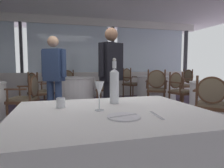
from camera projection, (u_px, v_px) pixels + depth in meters
name	position (u px, v px, depth m)	size (l,w,h in m)	color
ground_plane	(90.00, 142.00, 2.80)	(14.10, 14.10, 0.00)	#47384C
window_wall_far	(70.00, 66.00, 6.60)	(9.48, 0.14, 2.66)	silver
foreground_table	(112.00, 163.00, 1.40)	(1.33, 1.08, 0.76)	white
side_plate	(124.00, 117.00, 1.19)	(0.20, 0.20, 0.01)	white
butter_knife	(124.00, 116.00, 1.19)	(0.18, 0.02, 0.00)	silver
dinner_fork	(157.00, 115.00, 1.24)	(0.20, 0.02, 0.00)	silver
water_bottle	(114.00, 85.00, 1.63)	(0.08, 0.08, 0.37)	white
wine_glass	(99.00, 90.00, 1.37)	(0.07, 0.07, 0.20)	white
water_tumbler	(61.00, 103.00, 1.48)	(0.07, 0.07, 0.07)	white
dining_chair_0_2	(27.00, 95.00, 3.65)	(0.56, 0.61, 0.90)	brown
background_table_1	(217.00, 102.00, 3.79)	(1.01, 1.01, 0.76)	white
dining_chair_1_1	(180.00, 88.00, 4.59)	(0.60, 0.55, 0.92)	brown
dining_chair_1_2	(212.00, 100.00, 2.99)	(0.66, 0.66, 0.92)	brown
background_table_2	(156.00, 89.00, 5.98)	(1.17, 1.17, 0.76)	white
dining_chair_2_0	(130.00, 80.00, 6.65)	(0.65, 0.63, 1.00)	brown
dining_chair_2_1	(156.00, 86.00, 4.98)	(0.65, 0.62, 0.98)	brown
dining_chair_2_2	(185.00, 82.00, 6.27)	(0.48, 0.55, 0.96)	brown
background_table_3	(73.00, 91.00, 5.42)	(1.20, 1.20, 0.76)	white
dining_chair_3_0	(38.00, 89.00, 4.62)	(0.64, 0.66, 0.93)	brown
dining_chair_3_1	(110.00, 84.00, 5.22)	(0.61, 0.64, 1.00)	brown
dining_chair_3_2	(68.00, 82.00, 6.36)	(0.56, 0.50, 0.94)	brown
diner_person_0	(54.00, 74.00, 3.67)	(0.45, 0.37, 1.61)	#334770
diner_person_1	(111.00, 72.00, 3.26)	(0.47, 0.35, 1.68)	black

